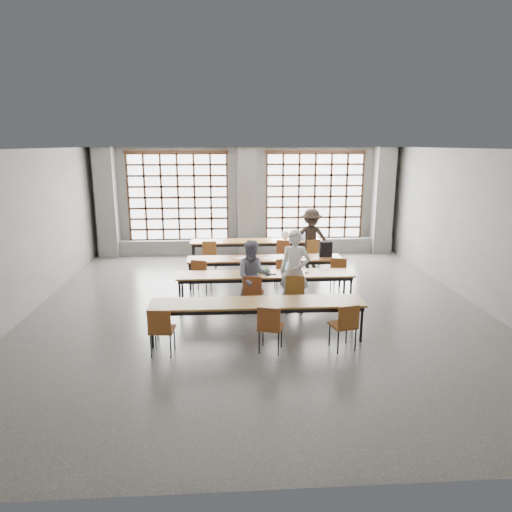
{
  "coord_description": "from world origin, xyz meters",
  "views": [
    {
      "loc": [
        -0.67,
        -9.61,
        3.6
      ],
      "look_at": [
        -0.03,
        0.4,
        1.13
      ],
      "focal_mm": 32.0,
      "sensor_mm": 36.0,
      "label": 1
    }
  ],
  "objects": [
    {
      "name": "paper_sheet_a",
      "position": [
        -0.31,
        1.85,
        0.73
      ],
      "size": [
        0.36,
        0.33,
        0.0
      ],
      "primitive_type": "cube",
      "rotation": [
        0.0,
        0.0,
        0.49
      ],
      "color": "white",
      "rests_on": "desk_row_b"
    },
    {
      "name": "chair_back_mid",
      "position": [
        0.99,
        3.38,
        0.54
      ],
      "size": [
        0.53,
        0.53,
        0.88
      ],
      "color": "brown",
      "rests_on": "floor"
    },
    {
      "name": "student_back",
      "position": [
        1.81,
        3.5,
        0.88
      ],
      "size": [
        1.15,
        0.67,
        1.75
      ],
      "primitive_type": "imported",
      "rotation": [
        0.0,
        0.0,
        0.02
      ],
      "color": "black",
      "rests_on": "floor"
    },
    {
      "name": "paper_sheet_b",
      "position": [
        -0.01,
        1.75,
        0.73
      ],
      "size": [
        0.36,
        0.34,
        0.0
      ],
      "primitive_type": "cube",
      "rotation": [
        0.0,
        0.0,
        -0.61
      ],
      "color": "white",
      "rests_on": "desk_row_b"
    },
    {
      "name": "chair_near_right",
      "position": [
        1.39,
        -2.19,
        0.54
      ],
      "size": [
        0.5,
        0.51,
        0.88
      ],
      "color": "brown",
      "rests_on": "floor"
    },
    {
      "name": "window_right",
      "position": [
        2.25,
        5.42,
        1.9
      ],
      "size": [
        3.32,
        0.12,
        3.0
      ],
      "color": "white",
      "rests_on": "wall_back"
    },
    {
      "name": "red_pouch",
      "position": [
        -1.83,
        -2.12,
        0.5
      ],
      "size": [
        0.21,
        0.11,
        0.06
      ],
      "primitive_type": "cube",
      "rotation": [
        0.0,
        0.0,
        -0.15
      ],
      "color": "#A31D14",
      "rests_on": "chair_near_left"
    },
    {
      "name": "window_left",
      "position": [
        -2.25,
        5.42,
        1.9
      ],
      "size": [
        3.32,
        0.12,
        3.0
      ],
      "color": "white",
      "rests_on": "wall_back"
    },
    {
      "name": "sill_ledge",
      "position": [
        0.0,
        5.3,
        0.25
      ],
      "size": [
        9.8,
        0.35,
        0.5
      ],
      "primitive_type": "cube",
      "color": "#5B5B58",
      "rests_on": "floor"
    },
    {
      "name": "wall_right",
      "position": [
        5.0,
        0.0,
        1.75
      ],
      "size": [
        0.0,
        11.0,
        11.0
      ],
      "primitive_type": "plane",
      "rotation": [
        1.57,
        0.0,
        -1.57
      ],
      "color": "#60605E",
      "rests_on": "floor"
    },
    {
      "name": "phone",
      "position": [
        0.36,
        0.24,
        0.74
      ],
      "size": [
        0.13,
        0.07,
        0.01
      ],
      "primitive_type": "cube",
      "rotation": [
        0.0,
        0.0,
        0.08
      ],
      "color": "black",
      "rests_on": "desk_row_c"
    },
    {
      "name": "chair_back_left",
      "position": [
        -1.19,
        3.37,
        0.54
      ],
      "size": [
        0.44,
        0.44,
        0.88
      ],
      "color": "brown",
      "rests_on": "floor"
    },
    {
      "name": "wall_back",
      "position": [
        0.0,
        5.5,
        1.75
      ],
      "size": [
        10.0,
        0.0,
        10.0
      ],
      "primitive_type": "plane",
      "rotation": [
        1.57,
        0.0,
        0.0
      ],
      "color": "#60605E",
      "rests_on": "floor"
    },
    {
      "name": "wall_left",
      "position": [
        -5.0,
        0.0,
        1.75
      ],
      "size": [
        0.0,
        11.0,
        11.0
      ],
      "primitive_type": "plane",
      "rotation": [
        1.57,
        0.0,
        1.57
      ],
      "color": "#60605E",
      "rests_on": "floor"
    },
    {
      "name": "mouse",
      "position": [
        1.13,
        0.32,
        0.75
      ],
      "size": [
        0.1,
        0.07,
        0.04
      ],
      "primitive_type": "ellipsoid",
      "rotation": [
        0.0,
        0.0,
        0.08
      ],
      "color": "silver",
      "rests_on": "desk_row_c"
    },
    {
      "name": "student_male",
      "position": [
        0.78,
        -0.16,
        0.91
      ],
      "size": [
        0.77,
        0.63,
        1.81
      ],
      "primitive_type": "imported",
      "rotation": [
        0.0,
        0.0,
        -0.34
      ],
      "color": "silver",
      "rests_on": "floor"
    },
    {
      "name": "chair_near_left",
      "position": [
        -1.84,
        -2.2,
        0.54
      ],
      "size": [
        0.45,
        0.46,
        0.88
      ],
      "color": "maroon",
      "rests_on": "floor"
    },
    {
      "name": "desk_row_d",
      "position": [
        -0.13,
        -1.57,
        0.66
      ],
      "size": [
        4.0,
        0.7,
        0.73
      ],
      "color": "brown",
      "rests_on": "floor"
    },
    {
      "name": "ceiling",
      "position": [
        0.0,
        0.0,
        3.5
      ],
      "size": [
        11.0,
        11.0,
        0.0
      ],
      "primitive_type": "plane",
      "rotation": [
        3.14,
        0.0,
        0.0
      ],
      "color": "silver",
      "rests_on": "floor"
    },
    {
      "name": "green_box",
      "position": [
        0.13,
        0.42,
        0.78
      ],
      "size": [
        0.27,
        0.18,
        0.09
      ],
      "primitive_type": "cube",
      "rotation": [
        0.0,
        0.0,
        0.38
      ],
      "color": "green",
      "rests_on": "desk_row_c"
    },
    {
      "name": "floor",
      "position": [
        0.0,
        0.0,
        0.0
      ],
      "size": [
        11.0,
        11.0,
        0.0
      ],
      "primitive_type": "plane",
      "color": "#494947",
      "rests_on": "ground"
    },
    {
      "name": "student_female",
      "position": [
        -0.12,
        -0.16,
        0.8
      ],
      "size": [
        0.81,
        0.65,
        1.61
      ],
      "primitive_type": "imported",
      "rotation": [
        0.0,
        0.0,
        0.05
      ],
      "color": "#1A1F4E",
      "rests_on": "floor"
    },
    {
      "name": "chair_near_mid",
      "position": [
        0.05,
        -2.19,
        0.54
      ],
      "size": [
        0.52,
        0.52,
        0.88
      ],
      "color": "brown",
      "rests_on": "floor"
    },
    {
      "name": "chair_front_left",
      "position": [
        -0.13,
        -0.29,
        0.54
      ],
      "size": [
        0.49,
        0.5,
        0.88
      ],
      "color": "brown",
      "rests_on": "floor"
    },
    {
      "name": "desk_row_c",
      "position": [
        0.18,
        0.34,
        0.66
      ],
      "size": [
        4.0,
        0.7,
        0.73
      ],
      "color": "brown",
      "rests_on": "floor"
    },
    {
      "name": "chair_back_right",
      "position": [
        1.83,
        3.37,
        0.54
      ],
      "size": [
        0.49,
        0.49,
        0.88
      ],
      "color": "brown",
      "rests_on": "floor"
    },
    {
      "name": "paper_sheet_c",
      "position": [
        0.39,
        1.8,
        0.73
      ],
      "size": [
        0.36,
        0.32,
        0.0
      ],
      "primitive_type": "cube",
      "rotation": [
        0.0,
        0.0,
        0.48
      ],
      "color": "white",
      "rests_on": "desk_row_b"
    },
    {
      "name": "chair_mid_centre",
      "position": [
        0.7,
        1.17,
        0.54
      ],
      "size": [
        0.45,
        0.45,
        0.88
      ],
      "color": "brown",
      "rests_on": "floor"
    },
    {
      "name": "column_right",
      "position": [
        4.5,
        5.22,
        1.75
      ],
      "size": [
        0.6,
        0.55,
        3.5
      ],
      "primitive_type": "cube",
      "color": "#5B5B58",
      "rests_on": "floor"
    },
    {
      "name": "chair_front_right",
      "position": [
        0.77,
        -0.29,
        0.54
      ],
      "size": [
        0.47,
        0.47,
        0.88
      ],
      "color": "brown",
      "rests_on": "floor"
    },
    {
      "name": "desk_row_b",
      "position": [
        0.29,
        1.8,
        0.66
      ],
      "size": [
        4.0,
        0.7,
        0.73
      ],
      "color": "brown",
      "rests_on": "floor"
    },
    {
      "name": "wall_front",
      "position": [
        0.0,
        -5.5,
        1.75
      ],
      "size": [
        10.0,
        0.0,
        10.0
      ],
      "primitive_type": "plane",
      "rotation": [
        -1.57,
        0.0,
        0.0
      ],
      "color": "#60605E",
      "rests_on": "floor"
    },
    {
      "name": "backpack",
      "position": [
        1.89,
        1.85,
        0.93
      ],
      "size": [
        0.33,
        0.21,
        0.4
      ],
      "primitive_type": "cube",
      "rotation": [
        0.0,
        0.0,
        -0.04
      ],
      "color": "black",
      "rests_on": "desk_row_b"
    },
    {
      "name": "column_left",
      "position": [
        -4.5,
        5.22,
        1.75
      ],
      "size": [
        0.6,
        0.55,
        3.5
      ],
      "primitive_type": "cube",
      "color": "#5B5B58",
      "rests_on": "floor"
    },
    {
      "name": "column_mid",
      "position": [
        0.0,
        5.22,
        1.75
      ],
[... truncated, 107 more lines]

